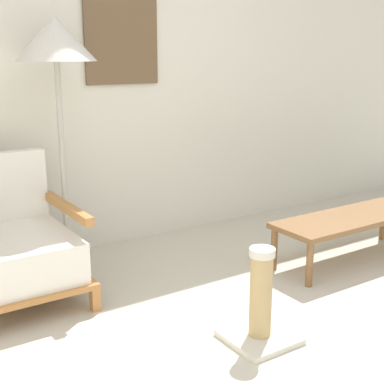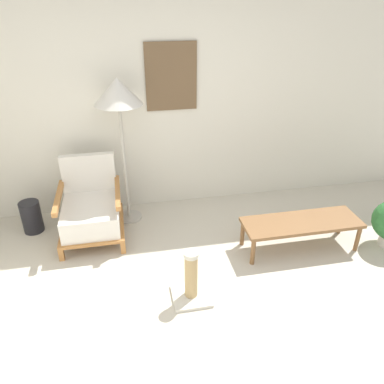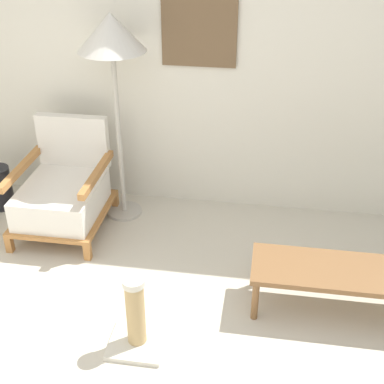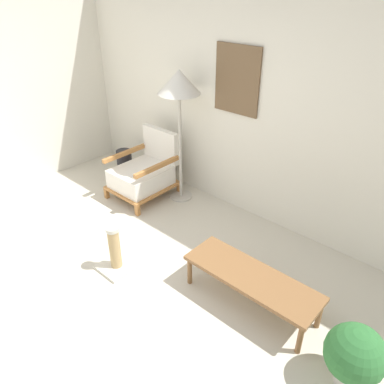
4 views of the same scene
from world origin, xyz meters
name	(u,v)px [view 2 (image 2 of 4)]	position (x,y,z in m)	size (l,w,h in m)	color
ground_plane	(218,347)	(0.00, 0.00, 0.00)	(14.00, 14.00, 0.00)	beige
wall_back	(169,94)	(0.00, 2.29, 1.35)	(8.00, 0.09, 2.70)	silver
armchair	(91,209)	(-0.96, 1.71, 0.32)	(0.66, 0.77, 0.82)	#B2753D
floor_lamp	(118,98)	(-0.56, 1.97, 1.42)	(0.49, 0.49, 1.62)	#B7B2A8
coffee_table	(301,224)	(1.14, 1.05, 0.29)	(1.20, 0.40, 0.32)	brown
vase	(32,217)	(-1.62, 1.91, 0.18)	(0.22, 0.22, 0.36)	black
scratching_post	(191,282)	(-0.10, 0.56, 0.18)	(0.33, 0.33, 0.49)	beige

